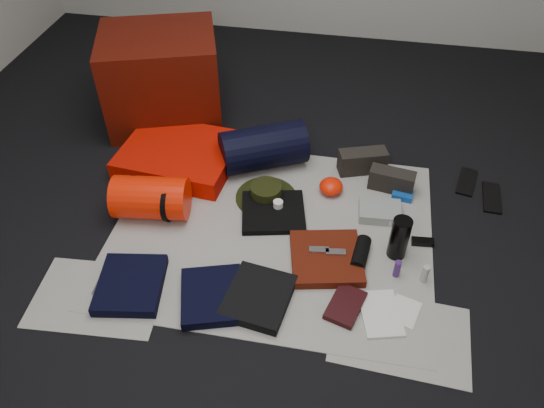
% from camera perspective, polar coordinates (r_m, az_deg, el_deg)
% --- Properties ---
extents(floor, '(4.50, 4.50, 0.02)m').
position_cam_1_polar(floor, '(2.71, 0.00, -3.07)').
color(floor, black).
rests_on(floor, ground).
extents(newspaper_mat, '(1.60, 1.30, 0.01)m').
position_cam_1_polar(newspaper_mat, '(2.70, 0.00, -2.88)').
color(newspaper_mat, beige).
rests_on(newspaper_mat, floor).
extents(newspaper_sheet_front_left, '(0.61, 0.44, 0.00)m').
position_cam_1_polar(newspaper_sheet_front_left, '(2.56, -18.18, -9.45)').
color(newspaper_sheet_front_left, beige).
rests_on(newspaper_sheet_front_left, floor).
extents(newspaper_sheet_front_right, '(0.60, 0.43, 0.00)m').
position_cam_1_polar(newspaper_sheet_front_right, '(2.39, 13.64, -13.47)').
color(newspaper_sheet_front_right, beige).
rests_on(newspaper_sheet_front_right, floor).
extents(red_cabinet, '(0.82, 0.75, 0.56)m').
position_cam_1_polar(red_cabinet, '(3.41, -11.74, 13.09)').
color(red_cabinet, '#500E05').
rests_on(red_cabinet, floor).
extents(sleeping_pad, '(0.67, 0.57, 0.11)m').
position_cam_1_polar(sleeping_pad, '(3.11, -9.94, 5.19)').
color(sleeping_pad, red).
rests_on(sleeping_pad, newspaper_mat).
extents(stuff_sack, '(0.40, 0.27, 0.22)m').
position_cam_1_polar(stuff_sack, '(2.78, -12.89, 0.65)').
color(stuff_sack, '#F91D04').
rests_on(stuff_sack, newspaper_mat).
extents(sack_strap_left, '(0.02, 0.22, 0.22)m').
position_cam_1_polar(sack_strap_left, '(2.82, -14.77, 0.85)').
color(sack_strap_left, black).
rests_on(sack_strap_left, newspaper_mat).
extents(sack_strap_right, '(0.02, 0.22, 0.22)m').
position_cam_1_polar(sack_strap_right, '(2.75, -10.95, 0.35)').
color(sack_strap_right, black).
rests_on(sack_strap_right, newspaper_mat).
extents(navy_duffel, '(0.54, 0.44, 0.25)m').
position_cam_1_polar(navy_duffel, '(3.01, -0.92, 6.10)').
color(navy_duffel, black).
rests_on(navy_duffel, newspaper_mat).
extents(boonie_brim, '(0.36, 0.36, 0.01)m').
position_cam_1_polar(boonie_brim, '(2.87, -0.64, 0.75)').
color(boonie_brim, black).
rests_on(boonie_brim, newspaper_mat).
extents(boonie_crown, '(0.17, 0.17, 0.08)m').
position_cam_1_polar(boonie_crown, '(2.85, -0.65, 1.37)').
color(boonie_crown, black).
rests_on(boonie_crown, boonie_brim).
extents(hiking_boot_left, '(0.29, 0.18, 0.13)m').
position_cam_1_polar(hiking_boot_left, '(3.05, 9.70, 4.56)').
color(hiking_boot_left, black).
rests_on(hiking_boot_left, newspaper_mat).
extents(hiking_boot_right, '(0.25, 0.13, 0.12)m').
position_cam_1_polar(hiking_boot_right, '(2.96, 12.76, 2.50)').
color(hiking_boot_right, black).
rests_on(hiking_boot_right, newspaper_mat).
extents(flip_flop_left, '(0.14, 0.25, 0.01)m').
position_cam_1_polar(flip_flop_left, '(3.17, 20.19, 2.26)').
color(flip_flop_left, black).
rests_on(flip_flop_left, floor).
extents(flip_flop_right, '(0.11, 0.25, 0.01)m').
position_cam_1_polar(flip_flop_right, '(3.11, 22.55, 0.64)').
color(flip_flop_right, black).
rests_on(flip_flop_right, floor).
extents(trousers_navy_a, '(0.34, 0.37, 0.05)m').
position_cam_1_polar(trousers_navy_a, '(2.53, -14.97, -8.37)').
color(trousers_navy_a, black).
rests_on(trousers_navy_a, newspaper_mat).
extents(trousers_navy_b, '(0.35, 0.38, 0.05)m').
position_cam_1_polar(trousers_navy_b, '(2.42, -6.46, -9.81)').
color(trousers_navy_b, black).
rests_on(trousers_navy_b, newspaper_mat).
extents(trousers_charcoal, '(0.32, 0.35, 0.05)m').
position_cam_1_polar(trousers_charcoal, '(2.40, -1.48, -9.97)').
color(trousers_charcoal, black).
rests_on(trousers_charcoal, newspaper_mat).
extents(black_tshirt, '(0.38, 0.37, 0.03)m').
position_cam_1_polar(black_tshirt, '(2.77, 0.14, -0.88)').
color(black_tshirt, black).
rests_on(black_tshirt, newspaper_mat).
extents(red_shirt, '(0.40, 0.40, 0.04)m').
position_cam_1_polar(red_shirt, '(2.56, 5.87, -5.82)').
color(red_shirt, '#511508').
rests_on(red_shirt, newspaper_mat).
extents(orange_stuff_sack, '(0.15, 0.15, 0.08)m').
position_cam_1_polar(orange_stuff_sack, '(2.90, 6.37, 1.89)').
color(orange_stuff_sack, '#F91D04').
rests_on(orange_stuff_sack, newspaper_mat).
extents(first_aid_pouch, '(0.22, 0.17, 0.05)m').
position_cam_1_polar(first_aid_pouch, '(2.82, 11.52, -0.79)').
color(first_aid_pouch, gray).
rests_on(first_aid_pouch, newspaper_mat).
extents(water_bottle, '(0.10, 0.10, 0.23)m').
position_cam_1_polar(water_bottle, '(2.58, 13.54, -3.57)').
color(water_bottle, black).
rests_on(water_bottle, newspaper_mat).
extents(speaker, '(0.09, 0.19, 0.07)m').
position_cam_1_polar(speaker, '(2.58, 9.53, -5.24)').
color(speaker, black).
rests_on(speaker, newspaper_mat).
extents(compact_camera, '(0.11, 0.07, 0.04)m').
position_cam_1_polar(compact_camera, '(2.79, 11.74, -1.50)').
color(compact_camera, '#B6B5BA').
rests_on(compact_camera, newspaper_mat).
extents(cyan_case, '(0.12, 0.08, 0.03)m').
position_cam_1_polar(cyan_case, '(2.95, 13.84, 0.91)').
color(cyan_case, '#1049A2').
rests_on(cyan_case, newspaper_mat).
extents(toiletry_purple, '(0.04, 0.04, 0.09)m').
position_cam_1_polar(toiletry_purple, '(2.54, 13.31, -6.79)').
color(toiletry_purple, '#45216B').
rests_on(toiletry_purple, newspaper_mat).
extents(toiletry_clear, '(0.03, 0.03, 0.10)m').
position_cam_1_polar(toiletry_clear, '(2.55, 16.13, -7.23)').
color(toiletry_clear, '#A5AAA6').
rests_on(toiletry_clear, newspaper_mat).
extents(paperback_book, '(0.19, 0.24, 0.03)m').
position_cam_1_polar(paperback_book, '(2.41, 7.90, -10.76)').
color(paperback_book, black).
rests_on(paperback_book, newspaper_mat).
extents(map_booklet, '(0.22, 0.28, 0.01)m').
position_cam_1_polar(map_booklet, '(2.42, 11.60, -11.46)').
color(map_booklet, silver).
rests_on(map_booklet, newspaper_mat).
extents(map_printout, '(0.16, 0.18, 0.01)m').
position_cam_1_polar(map_printout, '(2.45, 14.06, -11.13)').
color(map_printout, silver).
rests_on(map_printout, newspaper_mat).
extents(sunglasses, '(0.11, 0.05, 0.03)m').
position_cam_1_polar(sunglasses, '(2.73, 15.88, -3.93)').
color(sunglasses, black).
rests_on(sunglasses, newspaper_mat).
extents(key_cluster, '(0.08, 0.08, 0.01)m').
position_cam_1_polar(key_cluster, '(2.57, -17.72, -8.70)').
color(key_cluster, '#B6B5BA').
rests_on(key_cluster, newspaper_mat).
extents(tape_roll, '(0.05, 0.05, 0.04)m').
position_cam_1_polar(tape_roll, '(2.77, 0.66, -0.00)').
color(tape_roll, white).
rests_on(tape_roll, black_tshirt).
extents(energy_bar_a, '(0.10, 0.05, 0.01)m').
position_cam_1_polar(energy_bar_a, '(2.55, 5.07, -4.94)').
color(energy_bar_a, '#B6B5BA').
rests_on(energy_bar_a, red_shirt).
extents(energy_bar_b, '(0.10, 0.05, 0.01)m').
position_cam_1_polar(energy_bar_b, '(2.55, 6.86, -5.17)').
color(energy_bar_b, '#B6B5BA').
rests_on(energy_bar_b, red_shirt).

